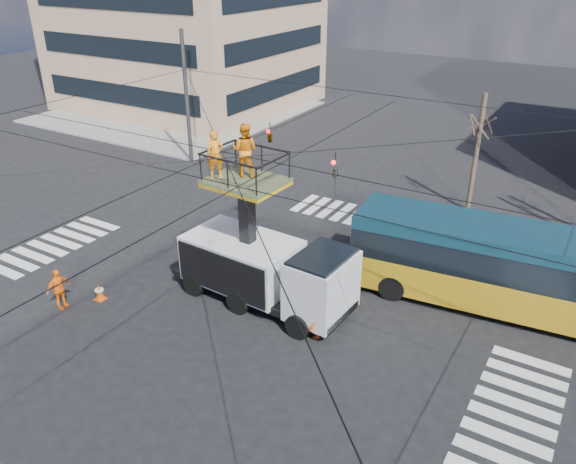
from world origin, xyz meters
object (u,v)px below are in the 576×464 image
at_px(city_bus, 512,268).
at_px(flagger, 316,315).
at_px(utility_truck, 265,252).
at_px(worker_ground, 59,289).
at_px(traffic_cone, 100,292).

relative_size(city_bus, flagger, 6.43).
bearing_deg(utility_truck, city_bus, 31.37).
height_order(utility_truck, city_bus, utility_truck).
xyz_separation_m(utility_truck, flagger, (2.64, -0.94, -1.22)).
distance_m(worker_ground, flagger, 9.53).
relative_size(utility_truck, flagger, 3.93).
height_order(utility_truck, traffic_cone, utility_truck).
height_order(traffic_cone, flagger, flagger).
height_order(city_bus, traffic_cone, city_bus).
bearing_deg(traffic_cone, utility_truck, 29.87).
bearing_deg(traffic_cone, flagger, 15.20).
height_order(worker_ground, flagger, flagger).
height_order(city_bus, worker_ground, city_bus).
bearing_deg(flagger, city_bus, 118.47).
xyz_separation_m(utility_truck, city_bus, (7.82, 4.18, -0.40)).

